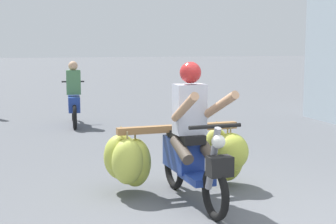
{
  "coord_description": "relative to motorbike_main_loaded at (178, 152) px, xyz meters",
  "views": [
    {
      "loc": [
        -2.09,
        -4.33,
        1.78
      ],
      "look_at": [
        -0.3,
        1.93,
        0.9
      ],
      "focal_mm": 54.53,
      "sensor_mm": 36.0,
      "label": 1
    }
  ],
  "objects": [
    {
      "name": "motorbike_distant_ahead_left",
      "position": [
        -0.69,
        5.41,
        0.06
      ],
      "size": [
        0.5,
        1.62,
        1.4
      ],
      "color": "black",
      "rests_on": "ground"
    },
    {
      "name": "motorbike_main_loaded",
      "position": [
        0.0,
        0.0,
        0.0
      ],
      "size": [
        1.86,
        1.8,
        1.58
      ],
      "color": "black",
      "rests_on": "ground"
    }
  ]
}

